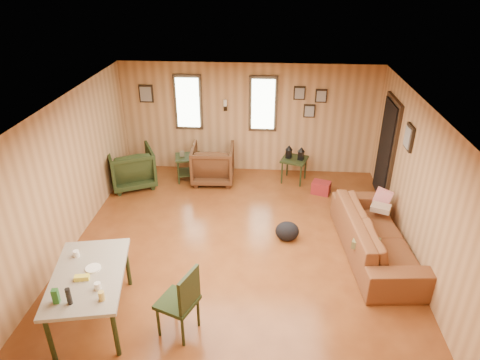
% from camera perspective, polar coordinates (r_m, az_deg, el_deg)
% --- Properties ---
extents(room, '(5.54, 6.04, 2.44)m').
position_cam_1_polar(room, '(6.81, 1.34, 0.63)').
color(room, brown).
rests_on(room, ground).
extents(sofa, '(0.92, 2.46, 0.94)m').
position_cam_1_polar(sofa, '(7.14, 17.86, -6.26)').
color(sofa, brown).
rests_on(sofa, ground).
extents(recliner_brown, '(0.90, 0.84, 0.89)m').
position_cam_1_polar(recliner_brown, '(9.08, -3.64, 2.41)').
color(recliner_brown, '#482915').
rests_on(recliner_brown, ground).
extents(recliner_green, '(1.15, 1.13, 0.91)m').
position_cam_1_polar(recliner_green, '(9.17, -14.31, 1.86)').
color(recliner_green, '#222E15').
rests_on(recliner_green, ground).
extents(end_table, '(0.62, 0.58, 0.67)m').
position_cam_1_polar(end_table, '(9.23, -6.91, 2.20)').
color(end_table, '#222E14').
rests_on(end_table, ground).
extents(side_table, '(0.64, 0.64, 0.81)m').
position_cam_1_polar(side_table, '(9.09, 7.29, 3.00)').
color(side_table, '#222E14').
rests_on(side_table, ground).
extents(cooler, '(0.42, 0.36, 0.26)m').
position_cam_1_polar(cooler, '(8.86, 10.75, -1.01)').
color(cooler, maroon).
rests_on(cooler, ground).
extents(backpack, '(0.46, 0.38, 0.35)m').
position_cam_1_polar(backpack, '(7.32, 6.31, -6.80)').
color(backpack, black).
rests_on(backpack, ground).
extents(sofa_pillows, '(0.92, 1.62, 0.33)m').
position_cam_1_polar(sofa_pillows, '(7.28, 17.51, -5.27)').
color(sofa_pillows, brown).
rests_on(sofa_pillows, sofa).
extents(dining_table, '(1.15, 1.61, 0.96)m').
position_cam_1_polar(dining_table, '(5.85, -19.57, -12.32)').
color(dining_table, gray).
rests_on(dining_table, ground).
extents(dining_chair, '(0.58, 0.58, 0.99)m').
position_cam_1_polar(dining_chair, '(5.49, -7.74, -15.49)').
color(dining_chair, '#222E15').
rests_on(dining_chair, ground).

